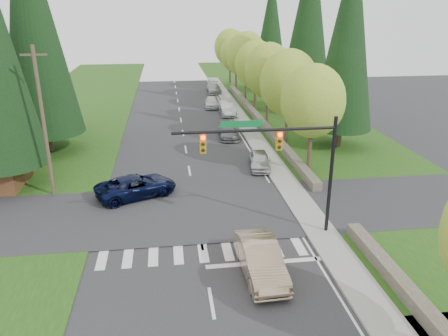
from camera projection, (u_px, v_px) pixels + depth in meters
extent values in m
plane|color=#28282B|center=(209.00, 289.00, 20.03)|extent=(120.00, 120.00, 0.00)
cube|color=#274312|center=(327.00, 147.00, 40.22)|extent=(14.00, 110.00, 0.06)
cube|color=#274312|center=(33.00, 159.00, 36.99)|extent=(14.00, 110.00, 0.06)
cube|color=#28282B|center=(196.00, 212.00, 27.47)|extent=(120.00, 8.00, 0.10)
cube|color=gray|center=(258.00, 143.00, 41.31)|extent=(1.80, 80.00, 0.13)
cube|color=gray|center=(249.00, 143.00, 41.20)|extent=(0.20, 80.00, 0.13)
cube|color=#4C4438|center=(421.00, 309.00, 18.19)|extent=(0.70, 14.00, 0.70)
cube|color=#4C4438|center=(258.00, 119.00, 48.85)|extent=(0.70, 40.00, 0.70)
cylinder|color=black|center=(331.00, 177.00, 23.92)|extent=(0.20, 0.20, 6.80)
cylinder|color=black|center=(255.00, 130.00, 22.41)|extent=(8.60, 0.16, 0.16)
cube|color=#0C662D|center=(242.00, 124.00, 22.25)|extent=(2.20, 0.04, 0.35)
cube|color=#BF8C0C|center=(279.00, 141.00, 22.79)|extent=(0.32, 0.24, 1.00)
sphere|color=#FF0C05|center=(280.00, 135.00, 22.53)|extent=(0.22, 0.22, 0.22)
cube|color=#BF8C0C|center=(203.00, 144.00, 22.29)|extent=(0.32, 0.24, 1.00)
sphere|color=#FF0C05|center=(203.00, 138.00, 22.04)|extent=(0.22, 0.22, 0.22)
cylinder|color=#473828|center=(44.00, 124.00, 28.26)|extent=(0.24, 0.24, 10.00)
cube|color=#473828|center=(34.00, 55.00, 26.73)|extent=(1.60, 0.10, 0.12)
cylinder|color=#38281C|center=(310.00, 143.00, 33.35)|extent=(0.32, 0.32, 4.76)
ellipsoid|color=olive|center=(313.00, 101.00, 32.23)|extent=(4.80, 4.80, 5.52)
cylinder|color=#38281C|center=(287.00, 120.00, 39.84)|extent=(0.32, 0.32, 4.93)
ellipsoid|color=olive|center=(289.00, 83.00, 38.68)|extent=(5.20, 5.20, 5.98)
cylinder|color=#38281C|center=(268.00, 103.00, 46.30)|extent=(0.32, 0.32, 5.04)
ellipsoid|color=olive|center=(269.00, 71.00, 45.11)|extent=(5.00, 5.00, 5.75)
cylinder|color=#38281C|center=(255.00, 92.00, 52.86)|extent=(0.32, 0.32, 4.82)
ellipsoid|color=olive|center=(256.00, 65.00, 51.72)|extent=(5.00, 5.00, 5.75)
cylinder|color=#38281C|center=(246.00, 81.00, 59.31)|extent=(0.32, 0.32, 5.15)
ellipsoid|color=olive|center=(246.00, 55.00, 58.10)|extent=(5.40, 5.40, 6.21)
cylinder|color=#38281C|center=(236.00, 76.00, 65.87)|extent=(0.32, 0.32, 4.70)
ellipsoid|color=olive|center=(236.00, 54.00, 64.76)|extent=(4.80, 4.80, 5.52)
cylinder|color=#38281C|center=(230.00, 68.00, 72.34)|extent=(0.32, 0.32, 4.98)
ellipsoid|color=olive|center=(230.00, 47.00, 71.16)|extent=(5.20, 5.20, 5.98)
cylinder|color=#38281C|center=(8.00, 174.00, 31.07)|extent=(0.50, 0.50, 2.00)
cylinder|color=#38281C|center=(49.00, 141.00, 38.63)|extent=(0.50, 0.50, 2.00)
cone|color=black|center=(31.00, 18.00, 35.04)|extent=(6.46, 6.46, 19.00)
cylinder|color=#38281C|center=(43.00, 124.00, 43.96)|extent=(0.50, 0.50, 2.00)
cone|color=black|center=(29.00, 28.00, 40.72)|extent=(5.78, 5.78, 17.00)
cylinder|color=#38281C|center=(339.00, 136.00, 40.01)|extent=(0.50, 0.50, 2.00)
cone|color=black|center=(348.00, 36.00, 36.94)|extent=(5.44, 5.44, 16.00)
cylinder|color=#38281C|center=(303.00, 104.00, 53.14)|extent=(0.50, 0.50, 2.00)
cone|color=black|center=(309.00, 19.00, 49.72)|extent=(6.12, 6.12, 18.00)
cylinder|color=#38281C|center=(269.00, 85.00, 66.02)|extent=(0.50, 0.50, 2.00)
cone|color=black|center=(271.00, 27.00, 63.13)|extent=(5.10, 5.10, 15.00)
imported|color=tan|center=(261.00, 260.00, 20.86)|extent=(1.90, 5.02, 1.63)
imported|color=black|center=(136.00, 186.00, 29.51)|extent=(5.97, 4.49, 1.51)
imported|color=silver|center=(260.00, 160.00, 34.73)|extent=(2.11, 4.12, 1.34)
imported|color=slate|center=(229.00, 131.00, 42.96)|extent=(2.11, 4.71, 1.34)
imported|color=silver|center=(227.00, 108.00, 51.77)|extent=(1.72, 4.82, 1.58)
imported|color=silver|center=(212.00, 102.00, 55.68)|extent=(2.03, 4.25, 1.40)
imported|color=#9FA0A4|center=(214.00, 88.00, 65.13)|extent=(2.00, 4.82, 1.39)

